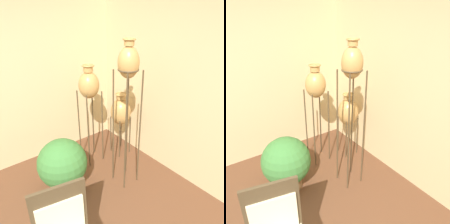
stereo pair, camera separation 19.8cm
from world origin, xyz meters
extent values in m
cube|color=#D1B784|center=(2.11, 0.00, 1.35)|extent=(0.06, 8.16, 2.70)
cylinder|color=#473823|center=(1.26, 0.60, 0.82)|extent=(0.02, 0.02, 1.64)
cylinder|color=#473823|center=(1.51, 0.60, 0.82)|extent=(0.02, 0.02, 1.64)
cylinder|color=#473823|center=(1.26, 0.85, 0.82)|extent=(0.02, 0.02, 1.64)
cylinder|color=#473823|center=(1.51, 0.85, 0.82)|extent=(0.02, 0.02, 1.64)
torus|color=#473823|center=(1.38, 0.72, 1.64)|extent=(0.26, 0.26, 0.02)
ellipsoid|color=#B28447|center=(1.38, 0.72, 1.72)|extent=(0.26, 0.26, 0.37)
cylinder|color=#B28447|center=(1.38, 0.72, 1.95)|extent=(0.12, 0.12, 0.07)
torus|color=#B28447|center=(1.38, 0.72, 1.98)|extent=(0.15, 0.15, 0.02)
cylinder|color=#473823|center=(1.15, 1.31, 0.60)|extent=(0.02, 0.02, 1.20)
cylinder|color=#473823|center=(1.41, 1.31, 0.60)|extent=(0.02, 0.02, 1.20)
cylinder|color=#473823|center=(1.15, 1.57, 0.60)|extent=(0.02, 0.02, 1.20)
cylinder|color=#473823|center=(1.41, 1.57, 0.60)|extent=(0.02, 0.02, 1.20)
torus|color=#473823|center=(1.28, 1.44, 1.20)|extent=(0.27, 0.27, 0.02)
ellipsoid|color=#B28447|center=(1.28, 1.44, 1.29)|extent=(0.30, 0.30, 0.39)
cylinder|color=#B28447|center=(1.28, 1.44, 1.53)|extent=(0.14, 0.14, 0.09)
torus|color=#B28447|center=(1.28, 1.44, 1.58)|extent=(0.18, 0.18, 0.02)
cylinder|color=#473823|center=(1.67, 1.18, 0.34)|extent=(0.02, 0.02, 0.67)
cylinder|color=#473823|center=(1.90, 1.18, 0.34)|extent=(0.02, 0.02, 0.67)
cylinder|color=#473823|center=(1.67, 1.42, 0.34)|extent=(0.02, 0.02, 0.67)
cylinder|color=#473823|center=(1.90, 1.42, 0.34)|extent=(0.02, 0.02, 0.67)
torus|color=#473823|center=(1.78, 1.30, 0.67)|extent=(0.24, 0.24, 0.02)
ellipsoid|color=#B28447|center=(1.78, 1.30, 0.78)|extent=(0.33, 0.33, 0.45)
cylinder|color=#B28447|center=(1.78, 1.30, 1.04)|extent=(0.15, 0.15, 0.08)
torus|color=#B28447|center=(1.78, 1.30, 1.08)|extent=(0.19, 0.19, 0.02)
cube|color=#473823|center=(0.11, 0.11, 0.78)|extent=(0.45, 0.12, 0.56)
cube|color=beige|center=(0.10, 0.09, 0.72)|extent=(0.38, 0.10, 0.39)
cylinder|color=brown|center=(0.60, 1.10, 0.10)|extent=(0.36, 0.36, 0.19)
torus|color=brown|center=(0.60, 1.10, 0.19)|extent=(0.40, 0.40, 0.02)
sphere|color=#387033|center=(0.60, 1.10, 0.44)|extent=(0.66, 0.66, 0.66)
camera|label=1|loc=(-0.34, -1.13, 2.26)|focal=35.00mm
camera|label=2|loc=(-0.19, -1.25, 2.26)|focal=35.00mm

